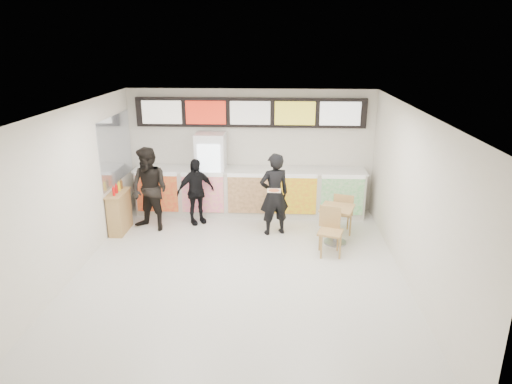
# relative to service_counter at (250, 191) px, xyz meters

# --- Properties ---
(floor) EXTENTS (7.00, 7.00, 0.00)m
(floor) POSITION_rel_service_counter_xyz_m (-0.00, -3.09, -0.57)
(floor) COLOR beige
(floor) RESTS_ON ground
(ceiling) EXTENTS (7.00, 7.00, 0.00)m
(ceiling) POSITION_rel_service_counter_xyz_m (-0.00, -3.09, 2.43)
(ceiling) COLOR white
(ceiling) RESTS_ON wall_back
(wall_back) EXTENTS (6.00, 0.00, 6.00)m
(wall_back) POSITION_rel_service_counter_xyz_m (-0.00, 0.41, 0.93)
(wall_back) COLOR silver
(wall_back) RESTS_ON floor
(wall_left) EXTENTS (0.00, 7.00, 7.00)m
(wall_left) POSITION_rel_service_counter_xyz_m (-3.00, -3.09, 0.93)
(wall_left) COLOR silver
(wall_left) RESTS_ON floor
(wall_right) EXTENTS (0.00, 7.00, 7.00)m
(wall_right) POSITION_rel_service_counter_xyz_m (3.00, -3.09, 0.93)
(wall_right) COLOR silver
(wall_right) RESTS_ON floor
(service_counter) EXTENTS (5.56, 0.77, 1.14)m
(service_counter) POSITION_rel_service_counter_xyz_m (0.00, 0.00, 0.00)
(service_counter) COLOR silver
(service_counter) RESTS_ON floor
(menu_board) EXTENTS (5.50, 0.14, 0.70)m
(menu_board) POSITION_rel_service_counter_xyz_m (0.00, 0.32, 1.88)
(menu_board) COLOR black
(menu_board) RESTS_ON wall_back
(drinks_fridge) EXTENTS (0.70, 0.67, 2.00)m
(drinks_fridge) POSITION_rel_service_counter_xyz_m (-0.93, 0.02, 0.43)
(drinks_fridge) COLOR white
(drinks_fridge) RESTS_ON floor
(mirror_panel) EXTENTS (0.01, 2.00, 1.50)m
(mirror_panel) POSITION_rel_service_counter_xyz_m (-2.99, -0.64, 1.18)
(mirror_panel) COLOR #B2B7BF
(mirror_panel) RESTS_ON wall_left
(customer_main) EXTENTS (0.78, 0.65, 1.83)m
(customer_main) POSITION_rel_service_counter_xyz_m (0.61, -1.19, 0.34)
(customer_main) COLOR black
(customer_main) RESTS_ON floor
(customer_left) EXTENTS (1.13, 1.02, 1.89)m
(customer_left) POSITION_rel_service_counter_xyz_m (-2.15, -1.10, 0.37)
(customer_left) COLOR black
(customer_left) RESTS_ON floor
(customer_mid) EXTENTS (0.97, 0.81, 1.55)m
(customer_mid) POSITION_rel_service_counter_xyz_m (-1.21, -0.67, 0.20)
(customer_mid) COLOR black
(customer_mid) RESTS_ON floor
(pizza_slice) EXTENTS (0.36, 0.36, 0.02)m
(pizza_slice) POSITION_rel_service_counter_xyz_m (0.61, -1.64, 0.58)
(pizza_slice) COLOR beige
(pizza_slice) RESTS_ON customer_main
(cafe_table) EXTENTS (0.93, 1.70, 0.96)m
(cafe_table) POSITION_rel_service_counter_xyz_m (1.92, -1.64, -0.01)
(cafe_table) COLOR #A07E49
(cafe_table) RESTS_ON floor
(condiment_ledge) EXTENTS (0.33, 0.83, 1.10)m
(condiment_ledge) POSITION_rel_service_counter_xyz_m (-2.82, -1.26, -0.10)
(condiment_ledge) COLOR #A07E49
(condiment_ledge) RESTS_ON floor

